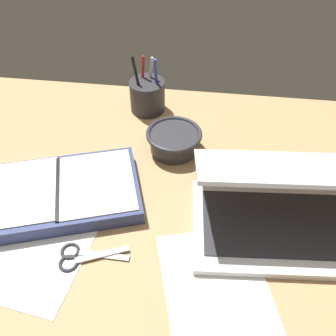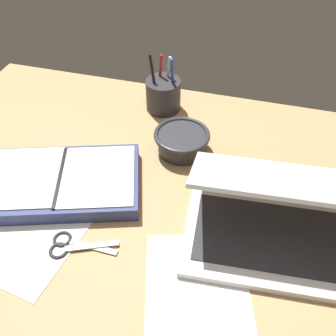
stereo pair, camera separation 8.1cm
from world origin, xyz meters
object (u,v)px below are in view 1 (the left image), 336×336
(laptop, at_px, (279,206))
(planner, at_px, (59,193))
(scissors, at_px, (78,257))
(bowl, at_px, (174,140))
(pen_cup, at_px, (147,95))

(laptop, bearing_deg, planner, 175.10)
(scissors, bearing_deg, laptop, 8.49)
(bowl, bearing_deg, pen_cup, 119.95)
(laptop, relative_size, planner, 0.93)
(pen_cup, relative_size, planner, 0.42)
(bowl, xyz_separation_m, pen_cup, (-0.10, 0.17, 0.02))
(laptop, distance_m, planner, 0.47)
(planner, distance_m, scissors, 0.17)
(laptop, height_order, planner, laptop)
(laptop, relative_size, bowl, 2.62)
(pen_cup, xyz_separation_m, scissors, (-0.05, -0.51, -0.04))
(laptop, height_order, scissors, laptop)
(planner, bearing_deg, pen_cup, 50.98)
(bowl, height_order, pen_cup, pen_cup)
(laptop, xyz_separation_m, pen_cup, (-0.34, 0.37, -0.00))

